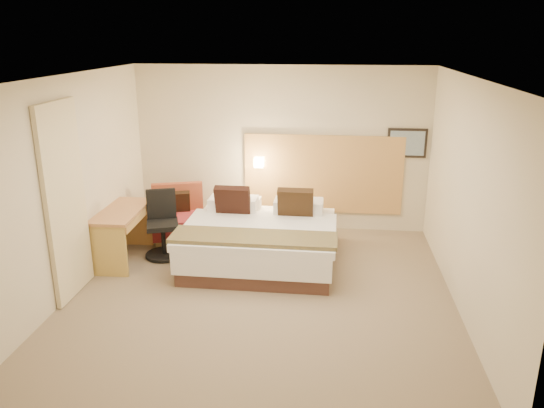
# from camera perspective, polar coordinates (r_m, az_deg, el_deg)

# --- Properties ---
(floor) EXTENTS (4.80, 5.00, 0.02)m
(floor) POSITION_cam_1_polar(r_m,az_deg,el_deg) (6.87, -1.12, -9.62)
(floor) COLOR #826F57
(floor) RESTS_ON ground
(ceiling) EXTENTS (4.80, 5.00, 0.02)m
(ceiling) POSITION_cam_1_polar(r_m,az_deg,el_deg) (6.12, -1.28, 13.62)
(ceiling) COLOR silver
(ceiling) RESTS_ON floor
(wall_back) EXTENTS (4.80, 0.02, 2.70)m
(wall_back) POSITION_cam_1_polar(r_m,az_deg,el_deg) (8.78, 0.99, 5.95)
(wall_back) COLOR beige
(wall_back) RESTS_ON floor
(wall_front) EXTENTS (4.80, 0.02, 2.70)m
(wall_front) POSITION_cam_1_polar(r_m,az_deg,el_deg) (4.06, -5.95, -8.77)
(wall_front) COLOR beige
(wall_front) RESTS_ON floor
(wall_left) EXTENTS (0.02, 5.00, 2.70)m
(wall_left) POSITION_cam_1_polar(r_m,az_deg,el_deg) (7.09, -20.90, 1.85)
(wall_left) COLOR beige
(wall_left) RESTS_ON floor
(wall_right) EXTENTS (0.02, 5.00, 2.70)m
(wall_right) POSITION_cam_1_polar(r_m,az_deg,el_deg) (6.51, 20.34, 0.55)
(wall_right) COLOR beige
(wall_right) RESTS_ON floor
(headboard_panel) EXTENTS (2.60, 0.04, 1.30)m
(headboard_panel) POSITION_cam_1_polar(r_m,az_deg,el_deg) (8.80, 5.50, 3.21)
(headboard_panel) COLOR tan
(headboard_panel) RESTS_ON wall_back
(art_frame) EXTENTS (0.62, 0.03, 0.47)m
(art_frame) POSITION_cam_1_polar(r_m,az_deg,el_deg) (8.77, 14.32, 6.38)
(art_frame) COLOR black
(art_frame) RESTS_ON wall_back
(art_canvas) EXTENTS (0.54, 0.01, 0.39)m
(art_canvas) POSITION_cam_1_polar(r_m,az_deg,el_deg) (8.75, 14.33, 6.35)
(art_canvas) COLOR #748BA0
(art_canvas) RESTS_ON wall_back
(lamp_arm) EXTENTS (0.02, 0.12, 0.02)m
(lamp_arm) POSITION_cam_1_polar(r_m,az_deg,el_deg) (8.78, -1.36, 4.60)
(lamp_arm) COLOR silver
(lamp_arm) RESTS_ON wall_back
(lamp_shade) EXTENTS (0.15, 0.15, 0.15)m
(lamp_shade) POSITION_cam_1_polar(r_m,az_deg,el_deg) (8.72, -1.41, 4.51)
(lamp_shade) COLOR #FFEDC6
(lamp_shade) RESTS_ON wall_back
(curtain) EXTENTS (0.06, 0.90, 2.42)m
(curtain) POSITION_cam_1_polar(r_m,az_deg,el_deg) (6.89, -21.33, 0.23)
(curtain) COLOR beige
(curtain) RESTS_ON wall_left
(bottle_a) EXTENTS (0.07, 0.07, 0.18)m
(bottle_a) POSITION_cam_1_polar(r_m,az_deg,el_deg) (8.23, -6.53, -0.52)
(bottle_a) COLOR #8DBBDA
(bottle_a) RESTS_ON side_table
(bottle_b) EXTENTS (0.07, 0.07, 0.18)m
(bottle_b) POSITION_cam_1_polar(r_m,az_deg,el_deg) (8.27, -6.39, -0.44)
(bottle_b) COLOR #81B0C7
(bottle_b) RESTS_ON side_table
(menu_folder) EXTENTS (0.12, 0.08, 0.20)m
(menu_folder) POSITION_cam_1_polar(r_m,az_deg,el_deg) (8.18, -5.40, -0.53)
(menu_folder) COLOR #3A2318
(menu_folder) RESTS_ON side_table
(bed) EXTENTS (2.18, 2.09, 1.04)m
(bed) POSITION_cam_1_polar(r_m,az_deg,el_deg) (7.68, -1.15, -3.71)
(bed) COLOR #482B24
(bed) RESTS_ON floor
(lounge_chair) EXTENTS (0.98, 0.92, 0.86)m
(lounge_chair) POSITION_cam_1_polar(r_m,az_deg,el_deg) (8.64, -10.01, -1.48)
(lounge_chair) COLOR tan
(lounge_chair) RESTS_ON floor
(side_table) EXTENTS (0.58, 0.58, 0.49)m
(side_table) POSITION_cam_1_polar(r_m,az_deg,el_deg) (8.32, -6.07, -2.54)
(side_table) COLOR white
(side_table) RESTS_ON floor
(desk) EXTENTS (0.60, 1.24, 0.77)m
(desk) POSITION_cam_1_polar(r_m,az_deg,el_deg) (7.90, -15.70, -1.72)
(desk) COLOR #AF7444
(desk) RESTS_ON floor
(desk_chair) EXTENTS (0.70, 0.70, 0.98)m
(desk_chair) POSITION_cam_1_polar(r_m,az_deg,el_deg) (7.98, -11.65, -2.75)
(desk_chair) COLOR black
(desk_chair) RESTS_ON floor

